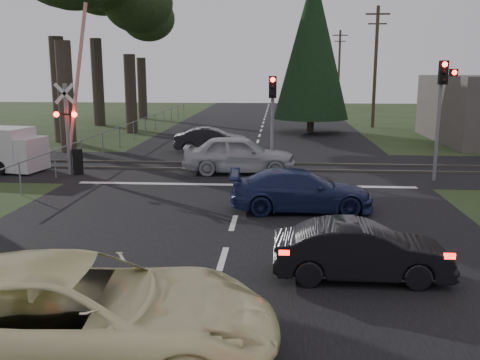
# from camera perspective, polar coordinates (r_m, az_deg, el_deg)

# --- Properties ---
(ground) EXTENTS (120.00, 120.00, 0.00)m
(ground) POSITION_cam_1_polar(r_m,az_deg,el_deg) (12.67, -1.85, -8.43)
(ground) COLOR #273317
(ground) RESTS_ON ground
(road) EXTENTS (14.00, 100.00, 0.01)m
(road) POSITION_cam_1_polar(r_m,az_deg,el_deg) (22.29, 0.80, 0.43)
(road) COLOR black
(road) RESTS_ON ground
(rail_corridor) EXTENTS (120.00, 8.00, 0.01)m
(rail_corridor) POSITION_cam_1_polar(r_m,az_deg,el_deg) (24.25, 1.08, 1.35)
(rail_corridor) COLOR black
(rail_corridor) RESTS_ON ground
(stop_line) EXTENTS (13.00, 0.35, 0.00)m
(stop_line) POSITION_cam_1_polar(r_m,az_deg,el_deg) (20.53, 0.51, -0.53)
(stop_line) COLOR silver
(stop_line) RESTS_ON ground
(rail_near) EXTENTS (120.00, 0.12, 0.10)m
(rail_near) POSITION_cam_1_polar(r_m,az_deg,el_deg) (23.46, 0.98, 1.11)
(rail_near) COLOR #59544C
(rail_near) RESTS_ON ground
(rail_far) EXTENTS (120.00, 0.12, 0.10)m
(rail_far) POSITION_cam_1_polar(r_m,az_deg,el_deg) (25.03, 1.18, 1.78)
(rail_far) COLOR #59544C
(rail_far) RESTS_ON ground
(crossing_signal) EXTENTS (1.62, 0.38, 6.96)m
(crossing_signal) POSITION_cam_1_polar(r_m,az_deg,el_deg) (23.35, -17.42, 5.51)
(crossing_signal) COLOR slate
(crossing_signal) RESTS_ON ground
(traffic_signal_right) EXTENTS (0.68, 0.48, 4.70)m
(traffic_signal_right) POSITION_cam_1_polar(r_m,az_deg,el_deg) (22.24, 20.77, 8.26)
(traffic_signal_right) COLOR slate
(traffic_signal_right) RESTS_ON ground
(traffic_signal_center) EXTENTS (0.32, 0.48, 4.10)m
(traffic_signal_center) POSITION_cam_1_polar(r_m,az_deg,el_deg) (22.56, 3.49, 7.73)
(traffic_signal_center) COLOR slate
(traffic_signal_center) RESTS_ON ground
(utility_pole_mid) EXTENTS (1.80, 0.26, 9.00)m
(utility_pole_mid) POSITION_cam_1_polar(r_m,az_deg,el_deg) (42.45, 14.25, 11.84)
(utility_pole_mid) COLOR #4C3D2D
(utility_pole_mid) RESTS_ON ground
(utility_pole_far) EXTENTS (1.80, 0.26, 9.00)m
(utility_pole_far) POSITION_cam_1_polar(r_m,az_deg,el_deg) (67.22, 10.53, 11.81)
(utility_pole_far) COLOR #4C3D2D
(utility_pole_far) RESTS_ON ground
(euc_tree_e) EXTENTS (6.00, 6.00, 13.20)m
(euc_tree_e) POSITION_cam_1_polar(r_m,az_deg,el_deg) (49.64, -10.70, 17.45)
(euc_tree_e) COLOR #473D33
(euc_tree_e) RESTS_ON ground
(conifer_tree) EXTENTS (5.20, 5.20, 11.00)m
(conifer_tree) POSITION_cam_1_polar(r_m,az_deg,el_deg) (37.93, 7.73, 14.06)
(conifer_tree) COLOR #473D33
(conifer_tree) RESTS_ON ground
(fence_left) EXTENTS (0.10, 36.00, 1.20)m
(fence_left) POSITION_cam_1_polar(r_m,az_deg,el_deg) (35.77, -10.62, 4.49)
(fence_left) COLOR slate
(fence_left) RESTS_ON ground
(cream_coupe) EXTENTS (6.24, 3.33, 1.67)m
(cream_coupe) POSITION_cam_1_polar(r_m,az_deg,el_deg) (8.39, -17.17, -13.70)
(cream_coupe) COLOR #FFF9B6
(cream_coupe) RESTS_ON ground
(dark_hatchback) EXTENTS (3.69, 1.29, 1.22)m
(dark_hatchback) POSITION_cam_1_polar(r_m,az_deg,el_deg) (11.62, 12.79, -7.42)
(dark_hatchback) COLOR black
(dark_hatchback) RESTS_ON ground
(silver_car) EXTENTS (4.82, 2.07, 1.62)m
(silver_car) POSITION_cam_1_polar(r_m,az_deg,el_deg) (22.81, -0.11, 2.75)
(silver_car) COLOR #A7ABB0
(silver_car) RESTS_ON ground
(blue_sedan) EXTENTS (4.55, 2.07, 1.29)m
(blue_sedan) POSITION_cam_1_polar(r_m,az_deg,el_deg) (16.81, 6.52, -1.14)
(blue_sedan) COLOR #19234D
(blue_sedan) RESTS_ON ground
(dark_car_far) EXTENTS (4.02, 1.62, 1.30)m
(dark_car_far) POSITION_cam_1_polar(r_m,az_deg,el_deg) (28.75, -3.04, 4.27)
(dark_car_far) COLOR black
(dark_car_far) RESTS_ON ground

